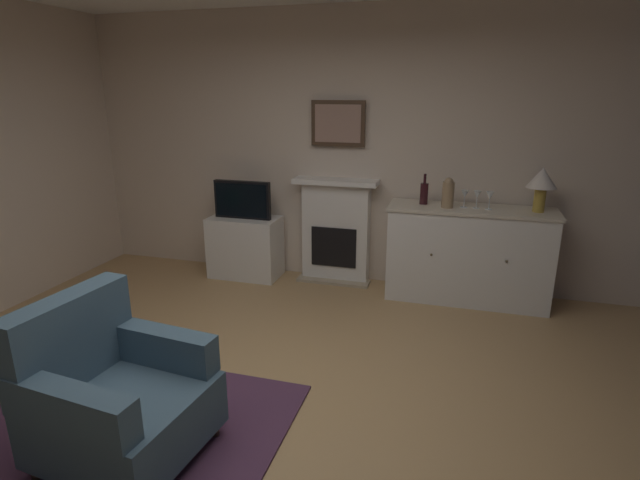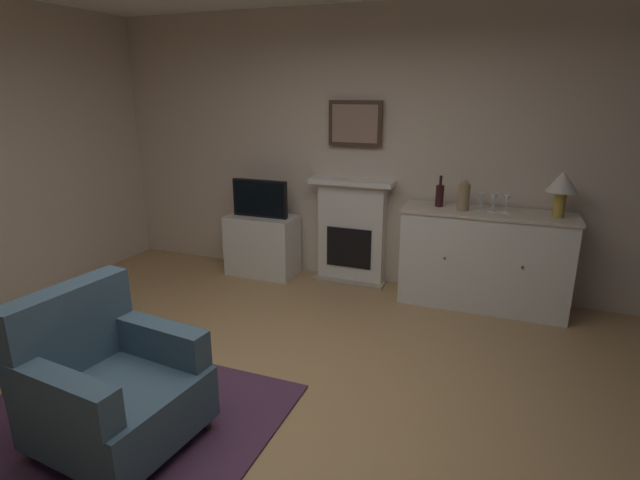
{
  "view_description": "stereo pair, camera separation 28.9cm",
  "coord_description": "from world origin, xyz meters",
  "views": [
    {
      "loc": [
        1.08,
        -2.41,
        1.97
      ],
      "look_at": [
        0.19,
        0.65,
        1.0
      ],
      "focal_mm": 27.79,
      "sensor_mm": 36.0,
      "label": 1
    },
    {
      "loc": [
        1.35,
        -2.32,
        1.97
      ],
      "look_at": [
        0.19,
        0.65,
        1.0
      ],
      "focal_mm": 27.79,
      "sensor_mm": 36.0,
      "label": 2
    }
  ],
  "objects": [
    {
      "name": "ground_plane",
      "position": [
        0.0,
        0.0,
        -0.05
      ],
      "size": [
        5.96,
        5.23,
        0.1
      ],
      "primitive_type": "cube",
      "color": "tan",
      "rests_on": "ground"
    },
    {
      "name": "wall_rear",
      "position": [
        0.0,
        2.59,
        1.38
      ],
      "size": [
        5.96,
        0.06,
        2.76
      ],
      "primitive_type": "cube",
      "color": "beige",
      "rests_on": "ground_plane"
    },
    {
      "name": "area_rug",
      "position": [
        -0.75,
        -0.39,
        0.01
      ],
      "size": [
        1.88,
        1.63,
        0.02
      ],
      "primitive_type": "cube",
      "color": "#4C2D47",
      "rests_on": "ground_plane"
    },
    {
      "name": "fireplace_unit",
      "position": [
        -0.15,
        2.46,
        0.55
      ],
      "size": [
        0.87,
        0.3,
        1.1
      ],
      "color": "white",
      "rests_on": "ground_plane"
    },
    {
      "name": "framed_picture",
      "position": [
        -0.15,
        2.5,
        1.65
      ],
      "size": [
        0.55,
        0.04,
        0.45
      ],
      "color": "#473323"
    },
    {
      "name": "sideboard_cabinet",
      "position": [
        1.19,
        2.28,
        0.46
      ],
      "size": [
        1.52,
        0.49,
        0.92
      ],
      "color": "white",
      "rests_on": "ground_plane"
    },
    {
      "name": "table_lamp",
      "position": [
        1.76,
        2.28,
        1.2
      ],
      "size": [
        0.26,
        0.26,
        0.4
      ],
      "color": "#B79338",
      "rests_on": "sideboard_cabinet"
    },
    {
      "name": "wine_bottle",
      "position": [
        0.74,
        2.32,
        1.03
      ],
      "size": [
        0.08,
        0.08,
        0.29
      ],
      "color": "#331419",
      "rests_on": "sideboard_cabinet"
    },
    {
      "name": "wine_glass_left",
      "position": [
        1.12,
        2.28,
        1.04
      ],
      "size": [
        0.07,
        0.07,
        0.16
      ],
      "color": "silver",
      "rests_on": "sideboard_cabinet"
    },
    {
      "name": "wine_glass_center",
      "position": [
        1.23,
        2.27,
        1.04
      ],
      "size": [
        0.07,
        0.07,
        0.16
      ],
      "color": "silver",
      "rests_on": "sideboard_cabinet"
    },
    {
      "name": "wine_glass_right",
      "position": [
        1.34,
        2.26,
        1.04
      ],
      "size": [
        0.07,
        0.07,
        0.16
      ],
      "color": "silver",
      "rests_on": "sideboard_cabinet"
    },
    {
      "name": "vase_decorative",
      "position": [
        0.97,
        2.23,
        1.06
      ],
      "size": [
        0.11,
        0.11,
        0.28
      ],
      "color": "#9E7F5B",
      "rests_on": "sideboard_cabinet"
    },
    {
      "name": "tv_cabinet",
      "position": [
        -1.13,
        2.3,
        0.33
      ],
      "size": [
        0.75,
        0.42,
        0.66
      ],
      "color": "white",
      "rests_on": "ground_plane"
    },
    {
      "name": "tv_set",
      "position": [
        -1.13,
        2.27,
        0.86
      ],
      "size": [
        0.62,
        0.07,
        0.4
      ],
      "color": "black",
      "rests_on": "tv_cabinet"
    },
    {
      "name": "armchair",
      "position": [
        -0.64,
        -0.49,
        0.38
      ],
      "size": [
        0.88,
        0.85,
        0.92
      ],
      "color": "#3F596B",
      "rests_on": "ground_plane"
    }
  ]
}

